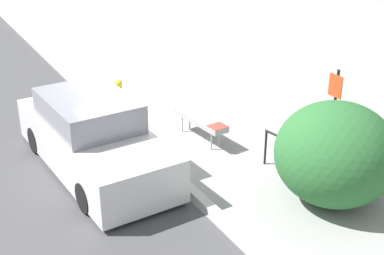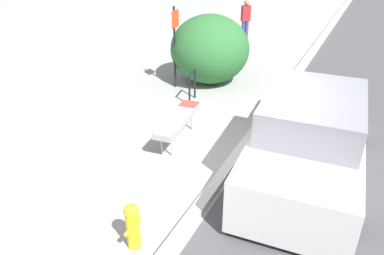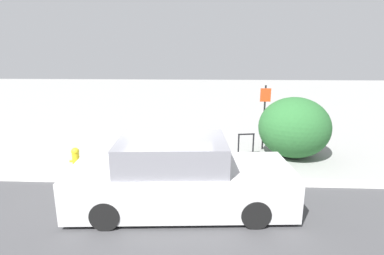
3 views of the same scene
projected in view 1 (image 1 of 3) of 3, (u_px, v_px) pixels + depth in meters
name	position (u px, v px, depth m)	size (l,w,h in m)	color
ground_plane	(142.00, 146.00, 12.62)	(60.00, 60.00, 0.00)	gray
curb	(141.00, 144.00, 12.60)	(60.00, 0.20, 0.13)	#B7B7B2
bench	(200.00, 120.00, 12.76)	(1.76, 0.58, 0.60)	#99999E
bike_rack	(274.00, 147.00, 11.43)	(0.55, 0.14, 0.83)	black
sign_post	(333.00, 113.00, 10.90)	(0.36, 0.08, 2.30)	black
fire_hydrant	(119.00, 92.00, 14.82)	(0.36, 0.22, 0.77)	gold
shrub_hedge	(335.00, 154.00, 10.06)	(2.30, 2.31, 1.99)	#28602D
parked_car_near	(93.00, 138.00, 11.38)	(4.90, 2.12, 1.61)	black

